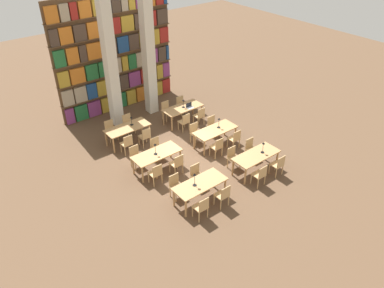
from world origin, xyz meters
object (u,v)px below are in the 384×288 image
(pillar_center, at_px, (148,52))
(chair_7, at_px, (251,148))
(chair_3, at_px, (197,175))
(reading_table_1, at_px, (256,157))
(chair_10, at_px, (177,164))
(chair_23, at_px, (181,105))
(desk_lamp_4, at_px, (131,119))
(desk_lamp_3, at_px, (219,121))
(chair_17, at_px, (111,130))
(chair_15, at_px, (213,125))
(chair_1, at_px, (176,185))
(chair_13, at_px, (195,132))
(chair_14, at_px, (235,139))
(desk_lamp_5, at_px, (183,102))
(chair_2, at_px, (223,195))
(reading_table_0, at_px, (200,185))
(desk_lamp_2, at_px, (155,147))
(chair_16, at_px, (127,143))
(reading_table_4, at_px, (127,129))
(chair_12, at_px, (217,147))
(chair_18, at_px, (145,136))
(chair_5, at_px, (233,157))
(chair_22, at_px, (200,116))
(reading_table_5, at_px, (183,109))
(chair_6, at_px, (278,165))
(chair_19, at_px, (128,123))
(chair_21, at_px, (167,110))
(chair_4, at_px, (260,175))
(chair_8, at_px, (156,173))
(chair_11, at_px, (156,147))
(desk_lamp_1, at_px, (263,146))
(pillar_left, at_px, (110,62))
(chair_20, at_px, (185,121))
(chair_0, at_px, (201,207))
(reading_table_3, at_px, (215,131))
(chair_9, at_px, (136,156))
(reading_table_2, at_px, (157,155))

(pillar_center, distance_m, chair_7, 6.44)
(chair_7, bearing_deg, pillar_center, -81.42)
(chair_3, xyz_separation_m, reading_table_1, (2.30, -0.70, 0.19))
(chair_10, height_order, chair_23, same)
(chair_10, distance_m, desk_lamp_4, 3.17)
(desk_lamp_3, relative_size, chair_17, 0.52)
(pillar_center, distance_m, chair_15, 4.43)
(chair_15, bearing_deg, chair_1, 31.96)
(chair_13, distance_m, desk_lamp_4, 2.76)
(chair_14, relative_size, desk_lamp_5, 2.20)
(chair_2, height_order, desk_lamp_4, desk_lamp_4)
(reading_table_0, relative_size, desk_lamp_2, 3.98)
(chair_16, height_order, chair_23, same)
(reading_table_4, bearing_deg, chair_12, -54.24)
(chair_18, bearing_deg, chair_5, -61.51)
(chair_22, bearing_deg, reading_table_5, 122.62)
(chair_6, height_order, chair_19, same)
(chair_3, distance_m, chair_21, 5.14)
(reading_table_0, height_order, chair_4, chair_4)
(chair_8, bearing_deg, chair_6, -31.77)
(chair_8, relative_size, chair_11, 1.00)
(chair_3, relative_size, reading_table_1, 0.47)
(chair_5, height_order, desk_lamp_1, desk_lamp_1)
(chair_7, xyz_separation_m, desk_lamp_5, (-0.32, 4.04, 0.55))
(chair_3, distance_m, chair_22, 4.41)
(desk_lamp_3, height_order, desk_lamp_5, desk_lamp_3)
(chair_13, bearing_deg, chair_12, 90.00)
(desk_lamp_3, height_order, desk_lamp_4, desk_lamp_3)
(pillar_left, xyz_separation_m, chair_7, (2.80, -5.86, -2.52))
(chair_17, height_order, chair_18, same)
(chair_20, relative_size, desk_lamp_5, 2.20)
(desk_lamp_1, distance_m, chair_13, 3.21)
(chair_10, bearing_deg, reading_table_4, 96.08)
(reading_table_1, bearing_deg, chair_7, 55.47)
(desk_lamp_4, xyz_separation_m, chair_21, (2.22, 0.61, -0.55))
(chair_0, bearing_deg, reading_table_3, 42.89)
(chair_11, bearing_deg, reading_table_1, 128.29)
(chair_9, height_order, chair_21, same)
(chair_14, relative_size, desk_lamp_4, 2.16)
(chair_8, xyz_separation_m, chair_22, (3.97, 2.34, 0.00))
(chair_12, relative_size, chair_21, 1.00)
(reading_table_0, relative_size, chair_3, 2.14)
(chair_3, relative_size, desk_lamp_3, 1.92)
(chair_15, bearing_deg, chair_11, -1.54)
(chair_4, relative_size, chair_20, 1.00)
(chair_16, height_order, desk_lamp_4, desk_lamp_4)
(reading_table_2, relative_size, chair_15, 2.14)
(chair_4, relative_size, chair_13, 1.00)
(chair_6, distance_m, chair_22, 4.74)
(chair_11, distance_m, desk_lamp_4, 1.82)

